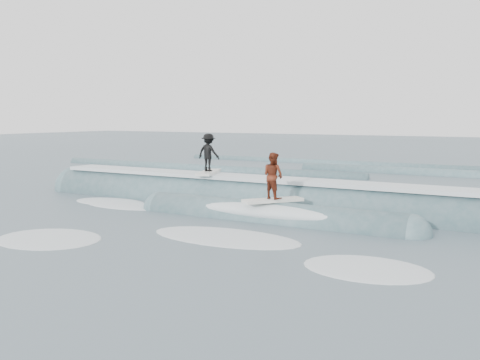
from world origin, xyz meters
The scene contains 6 objects.
ground centered at (0.00, 0.00, 0.00)m, with size 160.00×160.00×0.00m, color #41565F.
breaking_wave centered at (0.37, 3.09, 0.05)m, with size 20.58×3.85×2.13m.
surfer_black centered at (-2.00, 3.54, 1.88)m, with size 1.16×2.07×1.58m.
surfer_red centered at (1.92, 1.34, 1.36)m, with size 1.67×1.91×1.61m.
whitewater centered at (-0.40, -1.33, 0.00)m, with size 14.25×7.59×0.10m.
far_swells centered at (-1.18, 17.65, 0.00)m, with size 38.63×8.65×0.80m.
Camera 1 is at (9.48, -14.11, 3.40)m, focal length 40.00 mm.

